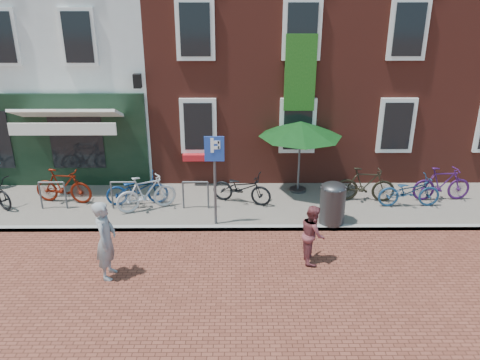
{
  "coord_description": "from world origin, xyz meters",
  "views": [
    {
      "loc": [
        1.66,
        -11.36,
        6.15
      ],
      "look_at": [
        1.74,
        0.12,
        1.41
      ],
      "focal_mm": 36.72,
      "sensor_mm": 36.0,
      "label": 1
    }
  ],
  "objects_px": {
    "bicycle_2": "(137,189)",
    "bicycle_3": "(146,193)",
    "litter_bin": "(333,201)",
    "boy": "(313,234)",
    "bicycle_6": "(409,191)",
    "bicycle_4": "(242,188)",
    "bicycle_1": "(63,186)",
    "bicycle_7": "(442,184)",
    "woman": "(106,240)",
    "parking_sign": "(215,165)",
    "parasol": "(301,126)",
    "bicycle_5": "(365,184)"
  },
  "relations": [
    {
      "from": "bicycle_2",
      "to": "bicycle_3",
      "type": "height_order",
      "value": "bicycle_3"
    },
    {
      "from": "litter_bin",
      "to": "boy",
      "type": "xyz_separation_m",
      "value": [
        -0.78,
        -1.74,
        -0.03
      ]
    },
    {
      "from": "bicycle_6",
      "to": "bicycle_4",
      "type": "bearing_deg",
      "value": 85.34
    },
    {
      "from": "litter_bin",
      "to": "bicycle_6",
      "type": "height_order",
      "value": "litter_bin"
    },
    {
      "from": "bicycle_1",
      "to": "bicycle_7",
      "type": "height_order",
      "value": "same"
    },
    {
      "from": "bicycle_1",
      "to": "woman",
      "type": "bearing_deg",
      "value": -140.64
    },
    {
      "from": "parking_sign",
      "to": "bicycle_6",
      "type": "distance_m",
      "value": 5.67
    },
    {
      "from": "litter_bin",
      "to": "bicycle_6",
      "type": "distance_m",
      "value": 2.57
    },
    {
      "from": "parasol",
      "to": "bicycle_5",
      "type": "height_order",
      "value": "parasol"
    },
    {
      "from": "woman",
      "to": "bicycle_7",
      "type": "xyz_separation_m",
      "value": [
        8.8,
        3.76,
        -0.29
      ]
    },
    {
      "from": "bicycle_3",
      "to": "parking_sign",
      "type": "bearing_deg",
      "value": -138.07
    },
    {
      "from": "parasol",
      "to": "parking_sign",
      "type": "bearing_deg",
      "value": -138.32
    },
    {
      "from": "woman",
      "to": "bicycle_1",
      "type": "xyz_separation_m",
      "value": [
        -2.16,
        3.67,
        -0.29
      ]
    },
    {
      "from": "parking_sign",
      "to": "bicycle_4",
      "type": "distance_m",
      "value": 1.92
    },
    {
      "from": "parasol",
      "to": "bicycle_2",
      "type": "bearing_deg",
      "value": -169.16
    },
    {
      "from": "bicycle_5",
      "to": "parking_sign",
      "type": "bearing_deg",
      "value": 114.92
    },
    {
      "from": "bicycle_5",
      "to": "bicycle_6",
      "type": "bearing_deg",
      "value": -101.31
    },
    {
      "from": "parking_sign",
      "to": "bicycle_5",
      "type": "height_order",
      "value": "parking_sign"
    },
    {
      "from": "bicycle_1",
      "to": "bicycle_6",
      "type": "bearing_deg",
      "value": -82.94
    },
    {
      "from": "parasol",
      "to": "bicycle_4",
      "type": "height_order",
      "value": "parasol"
    },
    {
      "from": "woman",
      "to": "bicycle_6",
      "type": "xyz_separation_m",
      "value": [
        7.72,
        3.35,
        -0.34
      ]
    },
    {
      "from": "bicycle_4",
      "to": "bicycle_1",
      "type": "bearing_deg",
      "value": 108.45
    },
    {
      "from": "woman",
      "to": "bicycle_3",
      "type": "distance_m",
      "value": 3.19
    },
    {
      "from": "bicycle_6",
      "to": "bicycle_7",
      "type": "bearing_deg",
      "value": -70.84
    },
    {
      "from": "bicycle_6",
      "to": "bicycle_2",
      "type": "bearing_deg",
      "value": 87.08
    },
    {
      "from": "bicycle_2",
      "to": "parking_sign",
      "type": "bearing_deg",
      "value": -127.01
    },
    {
      "from": "bicycle_1",
      "to": "bicycle_6",
      "type": "distance_m",
      "value": 9.88
    },
    {
      "from": "parking_sign",
      "to": "bicycle_1",
      "type": "xyz_separation_m",
      "value": [
        -4.43,
        1.38,
        -1.15
      ]
    },
    {
      "from": "bicycle_1",
      "to": "bicycle_6",
      "type": "xyz_separation_m",
      "value": [
        9.87,
        -0.32,
        -0.05
      ]
    },
    {
      "from": "litter_bin",
      "to": "boy",
      "type": "distance_m",
      "value": 1.91
    },
    {
      "from": "parking_sign",
      "to": "boy",
      "type": "relative_size",
      "value": 1.72
    },
    {
      "from": "bicycle_4",
      "to": "bicycle_6",
      "type": "bearing_deg",
      "value": -74.13
    },
    {
      "from": "parasol",
      "to": "bicycle_6",
      "type": "bearing_deg",
      "value": -20.07
    },
    {
      "from": "litter_bin",
      "to": "woman",
      "type": "relative_size",
      "value": 0.68
    },
    {
      "from": "woman",
      "to": "bicycle_5",
      "type": "xyz_separation_m",
      "value": [
        6.56,
        3.72,
        -0.29
      ]
    },
    {
      "from": "parking_sign",
      "to": "bicycle_2",
      "type": "bearing_deg",
      "value": 151.26
    },
    {
      "from": "litter_bin",
      "to": "bicycle_7",
      "type": "xyz_separation_m",
      "value": [
        3.44,
        1.41,
        -0.12
      ]
    },
    {
      "from": "bicycle_3",
      "to": "bicycle_7",
      "type": "relative_size",
      "value": 1.0
    },
    {
      "from": "boy",
      "to": "bicycle_2",
      "type": "height_order",
      "value": "boy"
    },
    {
      "from": "boy",
      "to": "parking_sign",
      "type": "bearing_deg",
      "value": 51.26
    },
    {
      "from": "boy",
      "to": "bicycle_7",
      "type": "bearing_deg",
      "value": -55.95
    },
    {
      "from": "bicycle_1",
      "to": "bicycle_4",
      "type": "bearing_deg",
      "value": -81.7
    },
    {
      "from": "parking_sign",
      "to": "bicycle_3",
      "type": "bearing_deg",
      "value": 156.13
    },
    {
      "from": "woman",
      "to": "bicycle_2",
      "type": "relative_size",
      "value": 1.03
    },
    {
      "from": "bicycle_3",
      "to": "woman",
      "type": "bearing_deg",
      "value": 150.11
    },
    {
      "from": "bicycle_1",
      "to": "bicycle_6",
      "type": "relative_size",
      "value": 0.97
    },
    {
      "from": "parasol",
      "to": "bicycle_5",
      "type": "distance_m",
      "value": 2.52
    },
    {
      "from": "bicycle_2",
      "to": "parasol",
      "type": "bearing_deg",
      "value": -87.43
    },
    {
      "from": "parasol",
      "to": "woman",
      "type": "relative_size",
      "value": 1.36
    },
    {
      "from": "litter_bin",
      "to": "bicycle_2",
      "type": "relative_size",
      "value": 0.7
    }
  ]
}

